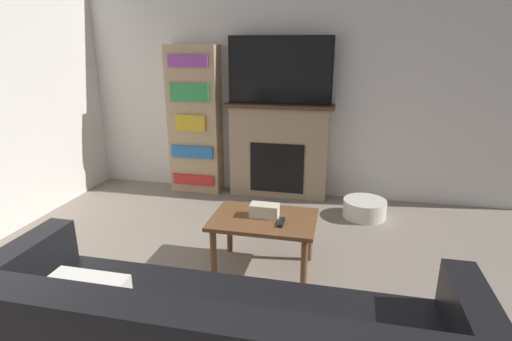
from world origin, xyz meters
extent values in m
cube|color=silver|center=(0.00, 3.68, 1.35)|extent=(5.52, 0.06, 2.70)
cube|color=tan|center=(0.05, 3.54, 0.52)|extent=(1.12, 0.22, 1.04)
cube|color=black|center=(0.05, 3.42, 0.37)|extent=(0.62, 0.01, 0.57)
cube|color=#4C331E|center=(0.05, 3.52, 1.06)|extent=(1.22, 0.28, 0.04)
cube|color=black|center=(0.05, 3.52, 1.45)|extent=(1.14, 0.03, 0.72)
cube|color=black|center=(0.05, 3.50, 1.45)|extent=(1.11, 0.01, 0.69)
cube|color=black|center=(-0.90, 0.57, 0.35)|extent=(0.16, 1.00, 0.69)
cube|color=silver|center=(-0.31, 0.47, 0.59)|extent=(0.36, 0.14, 0.28)
cube|color=brown|center=(0.21, 1.89, 0.43)|extent=(0.80, 0.56, 0.03)
cylinder|color=brown|center=(-0.14, 1.67, 0.21)|extent=(0.05, 0.05, 0.41)
cylinder|color=brown|center=(0.55, 1.67, 0.21)|extent=(0.05, 0.05, 0.41)
cylinder|color=brown|center=(-0.14, 2.11, 0.21)|extent=(0.05, 0.05, 0.41)
cylinder|color=brown|center=(0.55, 2.11, 0.21)|extent=(0.05, 0.05, 0.41)
cube|color=beige|center=(0.21, 1.92, 0.49)|extent=(0.22, 0.12, 0.10)
cube|color=black|center=(0.35, 1.82, 0.45)|extent=(0.04, 0.15, 0.02)
cube|color=tan|center=(-0.95, 3.52, 0.86)|extent=(0.60, 0.26, 1.72)
cube|color=red|center=(-0.95, 3.37, 0.17)|extent=(0.50, 0.03, 0.12)
cube|color=#2D70B7|center=(-0.95, 3.37, 0.51)|extent=(0.50, 0.03, 0.14)
cube|color=gold|center=(-0.95, 3.37, 0.86)|extent=(0.35, 0.03, 0.18)
cube|color=green|center=(-0.95, 3.37, 1.20)|extent=(0.45, 0.03, 0.20)
cube|color=purple|center=(-0.95, 3.37, 1.54)|extent=(0.46, 0.03, 0.13)
cylinder|color=silver|center=(1.03, 3.11, 0.09)|extent=(0.44, 0.44, 0.18)
camera|label=1|loc=(0.76, -0.87, 1.72)|focal=28.00mm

